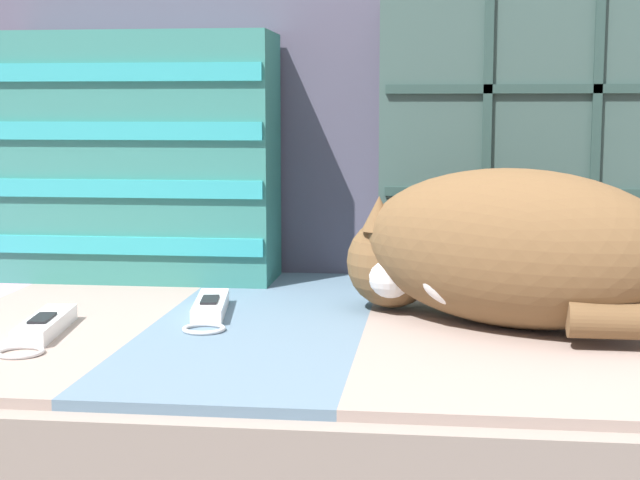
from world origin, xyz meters
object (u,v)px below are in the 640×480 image
(sleeping_cat, at_px, (500,251))
(game_remote_far, at_px, (210,308))
(couch, at_px, (368,475))
(game_remote_near, at_px, (43,327))
(throw_pillow_quilted, at_px, (536,140))
(throw_pillow_striped, at_px, (138,158))

(sleeping_cat, distance_m, game_remote_far, 0.35)
(couch, distance_m, game_remote_near, 0.44)
(throw_pillow_quilted, height_order, game_remote_near, throw_pillow_quilted)
(couch, xyz_separation_m, game_remote_far, (-0.19, -0.03, 0.21))
(throw_pillow_quilted, height_order, throw_pillow_striped, throw_pillow_quilted)
(sleeping_cat, bearing_deg, throw_pillow_striped, 153.29)
(game_remote_near, bearing_deg, sleeping_cat, 12.57)
(throw_pillow_striped, height_order, game_remote_near, throw_pillow_striped)
(throw_pillow_striped, bearing_deg, sleeping_cat, -26.71)
(sleeping_cat, xyz_separation_m, game_remote_near, (-0.50, -0.11, -0.08))
(throw_pillow_striped, bearing_deg, couch, -30.82)
(couch, height_order, sleeping_cat, sleeping_cat)
(throw_pillow_quilted, height_order, sleeping_cat, throw_pillow_quilted)
(couch, height_order, game_remote_far, game_remote_far)
(sleeping_cat, xyz_separation_m, game_remote_far, (-0.34, 0.01, -0.08))
(sleeping_cat, height_order, game_remote_near, sleeping_cat)
(couch, bearing_deg, throw_pillow_striped, 149.18)
(throw_pillow_striped, distance_m, game_remote_near, 0.40)
(throw_pillow_striped, xyz_separation_m, game_remote_far, (0.16, -0.24, -0.17))
(couch, relative_size, throw_pillow_striped, 5.26)
(throw_pillow_striped, relative_size, game_remote_far, 2.05)
(game_remote_near, height_order, game_remote_far, same)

